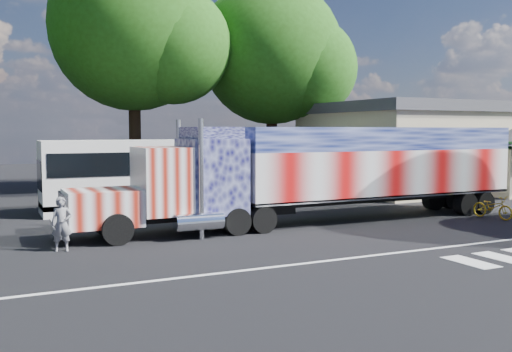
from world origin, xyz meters
name	(u,v)px	position (x,y,z in m)	size (l,w,h in m)	color
ground	(295,240)	(0.00, 0.00, 0.00)	(100.00, 100.00, 0.00)	black
lane_markings	(414,258)	(1.71, -3.77, 0.01)	(30.00, 2.67, 0.01)	silver
semi_truck	(330,170)	(3.04, 2.68, 2.05)	(18.72, 2.96, 3.99)	black
coach_bus	(165,173)	(-1.65, 9.24, 1.64)	(10.89, 2.54, 3.17)	silver
hall_building	(482,146)	(19.92, 10.86, 2.62)	(22.40, 12.80, 5.20)	beige
woman	(62,224)	(-7.13, 1.50, 0.82)	(0.60, 0.39, 1.63)	slate
bicycle	(493,207)	(9.54, 0.54, 0.47)	(0.63, 1.80, 0.95)	gold
tree_ne_a	(274,54)	(7.81, 16.67, 8.46)	(9.51, 9.06, 13.05)	black
tree_n_mid	(136,29)	(-0.88, 17.49, 9.52)	(10.16, 9.68, 14.42)	black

